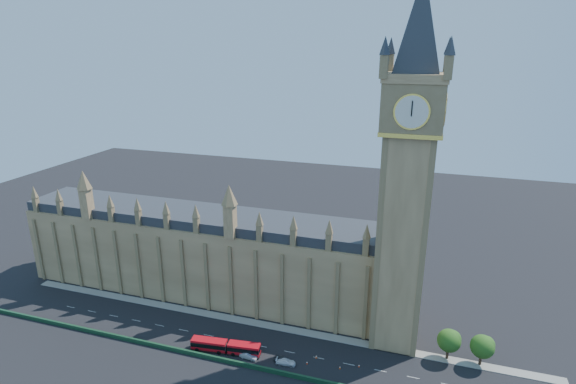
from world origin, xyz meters
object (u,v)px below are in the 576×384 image
(red_bus, at_px, (226,347))
(car_white, at_px, (286,362))
(car_grey, at_px, (283,360))
(car_silver, at_px, (249,356))

(red_bus, xyz_separation_m, car_white, (16.80, 0.16, -0.95))
(red_bus, distance_m, car_grey, 15.87)
(red_bus, distance_m, car_silver, 6.86)
(car_silver, bearing_deg, car_grey, -75.92)
(car_white, bearing_deg, car_grey, 57.34)
(red_bus, distance_m, car_white, 16.83)
(car_silver, height_order, car_white, car_silver)
(red_bus, xyz_separation_m, car_grey, (15.83, 0.67, -0.89))
(red_bus, xyz_separation_m, car_silver, (6.78, -0.53, -0.91))
(red_bus, relative_size, car_grey, 4.06)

